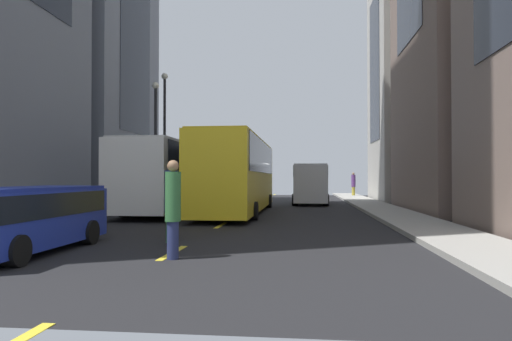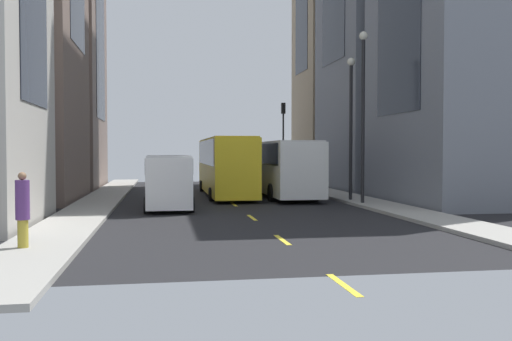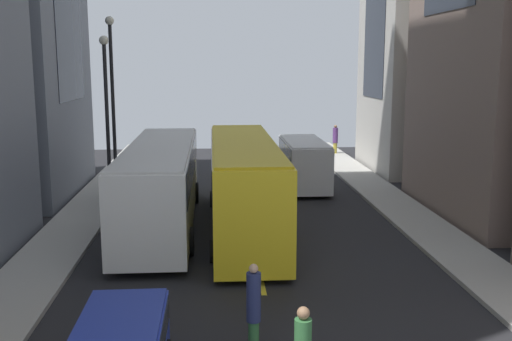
{
  "view_description": "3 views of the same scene",
  "coord_description": "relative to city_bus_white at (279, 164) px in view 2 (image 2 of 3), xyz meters",
  "views": [
    {
      "loc": [
        2.97,
        -25.01,
        1.71
      ],
      "look_at": [
        0.37,
        -0.47,
        2.12
      ],
      "focal_mm": 31.55,
      "sensor_mm": 36.0,
      "label": 1
    },
    {
      "loc": [
        3.67,
        32.05,
        2.75
      ],
      "look_at": [
        -1.48,
        1.12,
        1.71
      ],
      "focal_mm": 39.46,
      "sensor_mm": 36.0,
      "label": 2
    },
    {
      "loc": [
        -1.43,
        -26.14,
        6.56
      ],
      "look_at": [
        0.32,
        -2.44,
        2.28
      ],
      "focal_mm": 41.88,
      "sensor_mm": 36.0,
      "label": 3
    }
  ],
  "objects": [
    {
      "name": "ground_plane",
      "position": [
        3.52,
        2.29,
        -2.01
      ],
      "size": [
        40.35,
        40.35,
        0.0
      ],
      "primitive_type": "plane",
      "color": "black"
    },
    {
      "name": "sidewalk_west",
      "position": [
        -3.53,
        2.29,
        -1.93
      ],
      "size": [
        2.25,
        44.0,
        0.15
      ],
      "primitive_type": "cube",
      "color": "#9E9B93",
      "rests_on": "ground"
    },
    {
      "name": "sidewalk_east",
      "position": [
        10.58,
        2.29,
        -1.93
      ],
      "size": [
        2.25,
        44.0,
        0.15
      ],
      "primitive_type": "cube",
      "color": "#9E9B93",
      "rests_on": "ground"
    },
    {
      "name": "lane_stripe_0",
      "position": [
        3.52,
        -18.71,
        -2.0
      ],
      "size": [
        0.16,
        2.0,
        0.01
      ],
      "primitive_type": "cube",
      "color": "yellow",
      "rests_on": "ground"
    },
    {
      "name": "lane_stripe_1",
      "position": [
        3.52,
        -12.71,
        -2.0
      ],
      "size": [
        0.16,
        2.0,
        0.01
      ],
      "primitive_type": "cube",
      "color": "yellow",
      "rests_on": "ground"
    },
    {
      "name": "lane_stripe_2",
      "position": [
        3.52,
        -6.71,
        -2.0
      ],
      "size": [
        0.16,
        2.0,
        0.01
      ],
      "primitive_type": "cube",
      "color": "yellow",
      "rests_on": "ground"
    },
    {
      "name": "lane_stripe_3",
      "position": [
        3.52,
        -0.71,
        -2.0
      ],
      "size": [
        0.16,
        2.0,
        0.01
      ],
      "primitive_type": "cube",
      "color": "yellow",
      "rests_on": "ground"
    },
    {
      "name": "lane_stripe_4",
      "position": [
        3.52,
        5.29,
        -2.0
      ],
      "size": [
        0.16,
        2.0,
        0.01
      ],
      "primitive_type": "cube",
      "color": "yellow",
      "rests_on": "ground"
    },
    {
      "name": "lane_stripe_5",
      "position": [
        3.52,
        11.29,
        -2.0
      ],
      "size": [
        0.16,
        2.0,
        0.01
      ],
      "primitive_type": "cube",
      "color": "yellow",
      "rests_on": "ground"
    },
    {
      "name": "lane_stripe_6",
      "position": [
        3.52,
        17.29,
        -2.0
      ],
      "size": [
        0.16,
        2.0,
        0.01
      ],
      "primitive_type": "cube",
      "color": "yellow",
      "rests_on": "ground"
    },
    {
      "name": "lane_stripe_7",
      "position": [
        3.52,
        23.29,
        -2.0
      ],
      "size": [
        0.16,
        2.0,
        0.01
      ],
      "primitive_type": "cube",
      "color": "yellow",
      "rests_on": "ground"
    },
    {
      "name": "building_west_2",
      "position": [
        -8.16,
        6.69,
        8.52
      ],
      "size": [
        6.69,
        9.72,
        21.06
      ],
      "color": "slate",
      "rests_on": "ground"
    },
    {
      "name": "building_east_0",
      "position": [
        15.97,
        -10.77,
        9.69
      ],
      "size": [
        8.22,
        10.34,
        23.39
      ],
      "color": "#7A665B",
      "rests_on": "ground"
    },
    {
      "name": "city_bus_white",
      "position": [
        0.0,
        0.0,
        0.0
      ],
      "size": [
        2.8,
        12.68,
        3.35
      ],
      "color": "silver",
      "rests_on": "ground"
    },
    {
      "name": "streetcar_yellow",
      "position": [
        3.3,
        -0.81,
        0.11
      ],
      "size": [
        2.7,
        12.56,
        3.59
      ],
      "color": "yellow",
      "rests_on": "ground"
    },
    {
      "name": "delivery_van_white",
      "position": [
        6.91,
        6.96,
        -0.5
      ],
      "size": [
        2.25,
        5.79,
        2.58
      ],
      "color": "white",
      "rests_on": "ground"
    },
    {
      "name": "car_blue_0",
      "position": [
        0.18,
        -13.11,
        -1.12
      ],
      "size": [
        1.89,
        4.78,
        1.5
      ],
      "color": "#2338AD",
      "rests_on": "ground"
    },
    {
      "name": "pedestrian_walking_far",
      "position": [
        10.94,
        18.33,
        -0.78
      ],
      "size": [
        0.37,
        0.37,
        2.06
      ],
      "rotation": [
        0.0,
        0.0,
        0.31
      ],
      "color": "gold",
      "rests_on": "ground"
    },
    {
      "name": "pedestrian_crossing_near",
      "position": [
        3.75,
        -13.46,
        -0.89
      ],
      "size": [
        0.33,
        0.33,
        2.09
      ],
      "rotation": [
        0.0,
        0.0,
        4.29
      ],
      "color": "navy",
      "rests_on": "ground"
    },
    {
      "name": "pedestrian_crossing_mid",
      "position": [
        2.98,
        -11.1,
        -0.88
      ],
      "size": [
        0.33,
        0.33,
        2.13
      ],
      "rotation": [
        0.0,
        0.0,
        6.23
      ],
      "color": "#336B38",
      "rests_on": "ground"
    },
    {
      "name": "traffic_light_near_corner",
      "position": [
        -2.8,
        -11.8,
        2.73
      ],
      "size": [
        0.32,
        0.44,
        6.7
      ],
      "color": "black",
      "rests_on": "ground"
    },
    {
      "name": "streetlamp_near",
      "position": [
        -2.9,
        6.92,
        3.34
      ],
      "size": [
        0.44,
        0.44,
        8.71
      ],
      "color": "black",
      "rests_on": "ground"
    },
    {
      "name": "streetlamp_far",
      "position": [
        -2.9,
        5.05,
        2.8
      ],
      "size": [
        0.44,
        0.44,
        7.69
      ],
      "color": "black",
      "rests_on": "ground"
    }
  ]
}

